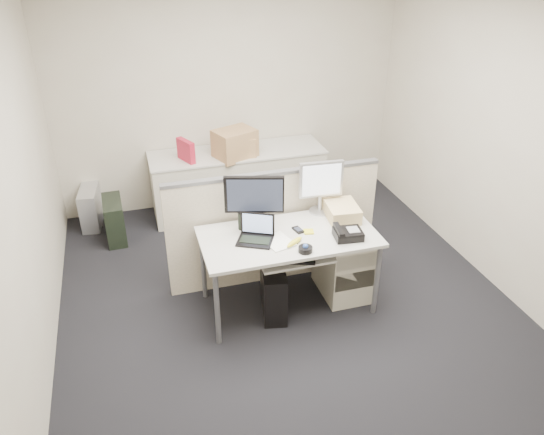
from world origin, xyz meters
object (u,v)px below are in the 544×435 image
object	(u,v)px
monitor_main	(254,204)
desk_phone	(348,234)
desk	(289,242)
laptop	(255,231)

from	to	relation	value
monitor_main	desk_phone	xyz separation A→B (m)	(0.71, -0.36, -0.21)
desk	laptop	distance (m)	0.35
laptop	desk_phone	size ratio (longest dim) A/B	1.26
monitor_main	desk_phone	world-z (taller)	monitor_main
monitor_main	laptop	world-z (taller)	monitor_main
monitor_main	laptop	distance (m)	0.25
monitor_main	desk_phone	distance (m)	0.83
monitor_main	laptop	size ratio (longest dim) A/B	1.74
desk	laptop	xyz separation A→B (m)	(-0.30, -0.02, 0.17)
desk	monitor_main	xyz separation A→B (m)	(-0.25, 0.18, 0.32)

